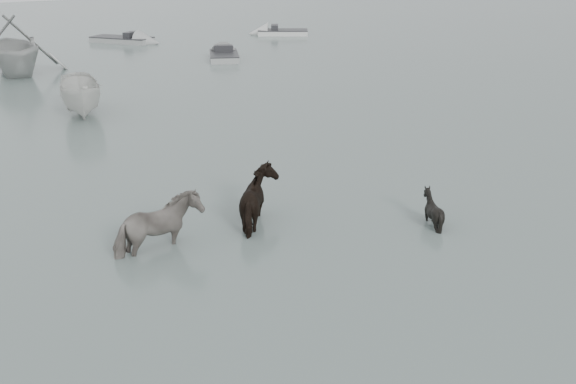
% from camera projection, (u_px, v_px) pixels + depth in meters
% --- Properties ---
extents(ground, '(140.00, 140.00, 0.00)m').
position_uv_depth(ground, '(279.00, 236.00, 15.10)').
color(ground, '#54645F').
rests_on(ground, ground).
extents(pony_pinto, '(2.11, 1.17, 1.69)m').
position_uv_depth(pony_pinto, '(157.00, 215.00, 14.12)').
color(pony_pinto, black).
rests_on(pony_pinto, ground).
extents(pony_dark, '(1.72, 1.90, 1.67)m').
position_uv_depth(pony_dark, '(262.00, 190.00, 15.56)').
color(pony_dark, black).
rests_on(pony_dark, ground).
extents(pony_black, '(1.27, 1.21, 1.11)m').
position_uv_depth(pony_black, '(433.00, 202.00, 15.59)').
color(pony_black, black).
rests_on(pony_black, ground).
extents(rowboat_trail, '(5.69, 6.47, 3.21)m').
position_uv_depth(rowboat_trail, '(12.00, 43.00, 32.98)').
color(rowboat_trail, '#AFB2AF').
rests_on(rowboat_trail, ground).
extents(boat_small, '(2.51, 4.45, 1.62)m').
position_uv_depth(boat_small, '(81.00, 94.00, 25.50)').
color(boat_small, silver).
rests_on(boat_small, ground).
extents(skiff_port, '(3.43, 4.83, 0.75)m').
position_uv_depth(skiff_port, '(224.00, 53.00, 37.62)').
color(skiff_port, gray).
rests_on(skiff_port, ground).
extents(skiff_mid, '(4.81, 5.70, 0.75)m').
position_uv_depth(skiff_mid, '(122.00, 37.00, 43.98)').
color(skiff_mid, gray).
rests_on(skiff_mid, ground).
extents(skiff_star, '(5.12, 4.11, 0.75)m').
position_uv_depth(skiff_star, '(283.00, 30.00, 47.54)').
color(skiff_star, silver).
rests_on(skiff_star, ground).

